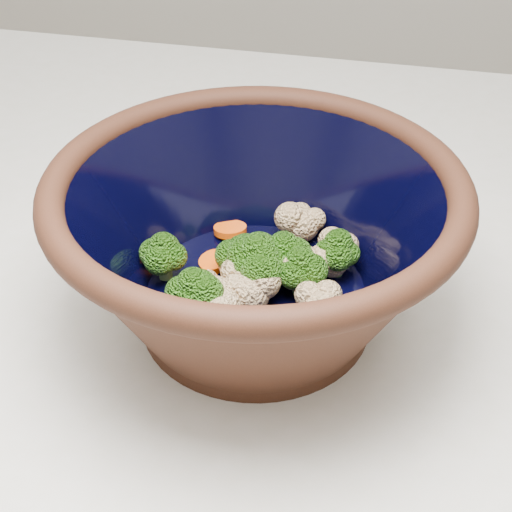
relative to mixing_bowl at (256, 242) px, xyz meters
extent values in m
cylinder|color=black|center=(0.00, 0.00, -0.07)|extent=(0.20, 0.20, 0.01)
torus|color=black|center=(0.00, 0.00, 0.05)|extent=(0.33, 0.33, 0.02)
cylinder|color=black|center=(0.00, 0.00, -0.05)|extent=(0.18, 0.18, 0.00)
cylinder|color=#608442|center=(-0.08, 0.00, -0.04)|extent=(0.01, 0.01, 0.02)
ellipsoid|color=#3D7616|center=(-0.08, 0.00, -0.02)|extent=(0.04, 0.04, 0.03)
cylinder|color=#608442|center=(0.06, 0.03, -0.04)|extent=(0.01, 0.01, 0.02)
ellipsoid|color=#3D7616|center=(0.06, 0.03, -0.02)|extent=(0.04, 0.04, 0.03)
cylinder|color=#608442|center=(0.04, 0.00, -0.04)|extent=(0.01, 0.01, 0.02)
ellipsoid|color=#3D7616|center=(0.04, 0.00, -0.02)|extent=(0.04, 0.04, 0.03)
cylinder|color=#608442|center=(0.01, 0.00, -0.04)|extent=(0.01, 0.01, 0.02)
ellipsoid|color=#3D7616|center=(0.01, 0.00, -0.01)|extent=(0.04, 0.04, 0.04)
cylinder|color=#608442|center=(-0.02, 0.01, -0.04)|extent=(0.01, 0.01, 0.02)
ellipsoid|color=#3D7616|center=(-0.02, 0.01, -0.02)|extent=(0.04, 0.04, 0.03)
cylinder|color=#608442|center=(0.02, 0.02, -0.04)|extent=(0.01, 0.01, 0.02)
ellipsoid|color=#3D7616|center=(0.02, 0.02, -0.02)|extent=(0.04, 0.04, 0.03)
cylinder|color=#608442|center=(-0.04, -0.05, -0.04)|extent=(0.01, 0.01, 0.02)
ellipsoid|color=#3D7616|center=(-0.04, -0.05, -0.01)|extent=(0.04, 0.04, 0.04)
cylinder|color=#608442|center=(0.00, 0.00, -0.04)|extent=(0.01, 0.01, 0.02)
ellipsoid|color=#3D7616|center=(0.00, 0.00, -0.01)|extent=(0.05, 0.05, 0.04)
sphere|color=beige|center=(-0.02, -0.05, -0.03)|extent=(0.03, 0.03, 0.03)
sphere|color=beige|center=(0.06, -0.03, -0.03)|extent=(0.03, 0.03, 0.03)
sphere|color=beige|center=(0.06, 0.03, -0.03)|extent=(0.03, 0.03, 0.03)
sphere|color=beige|center=(0.02, 0.08, -0.03)|extent=(0.03, 0.03, 0.03)
sphere|color=beige|center=(0.06, 0.04, -0.03)|extent=(0.03, 0.03, 0.03)
sphere|color=beige|center=(0.06, -0.05, -0.03)|extent=(0.03, 0.03, 0.03)
sphere|color=beige|center=(0.00, -0.03, -0.03)|extent=(0.03, 0.03, 0.03)
sphere|color=beige|center=(0.00, -0.01, -0.03)|extent=(0.03, 0.03, 0.03)
sphere|color=beige|center=(0.03, 0.01, -0.03)|extent=(0.03, 0.03, 0.03)
sphere|color=beige|center=(-0.02, 0.01, -0.03)|extent=(0.03, 0.03, 0.03)
sphere|color=beige|center=(-0.03, -0.03, -0.03)|extent=(0.03, 0.03, 0.03)
sphere|color=beige|center=(-0.03, -0.05, -0.03)|extent=(0.03, 0.03, 0.03)
cylinder|color=#F9540A|center=(0.06, 0.05, -0.04)|extent=(0.03, 0.03, 0.01)
cylinder|color=#F9540A|center=(-0.04, 0.07, -0.04)|extent=(0.03, 0.03, 0.01)
cylinder|color=#F9540A|center=(-0.04, -0.01, -0.04)|extent=(0.03, 0.03, 0.01)
cylinder|color=#F9540A|center=(-0.04, 0.02, -0.04)|extent=(0.03, 0.03, 0.01)
cylinder|color=#F9540A|center=(-0.03, -0.06, -0.04)|extent=(0.03, 0.03, 0.01)
camera|label=1|loc=(0.10, -0.45, 0.34)|focal=50.00mm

